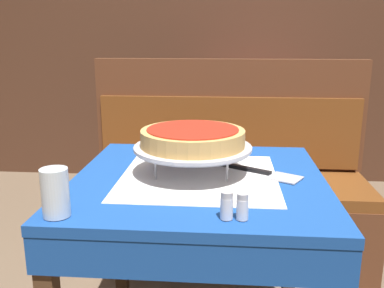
{
  "coord_description": "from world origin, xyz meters",
  "views": [
    {
      "loc": [
        0.09,
        -1.31,
        1.19
      ],
      "look_at": [
        -0.02,
        -0.01,
        0.85
      ],
      "focal_mm": 40.0,
      "sensor_mm": 36.0,
      "label": 1
    }
  ],
  "objects": [
    {
      "name": "back_wall_panel",
      "position": [
        0.0,
        2.19,
        1.2
      ],
      "size": [
        6.0,
        0.04,
        2.4
      ],
      "primitive_type": "cube",
      "color": "#4C2D1E",
      "rests_on": "ground_plane"
    },
    {
      "name": "water_glass_near",
      "position": [
        -0.34,
        -0.34,
        0.8
      ],
      "size": [
        0.07,
        0.07,
        0.12
      ],
      "color": "silver",
      "rests_on": "dining_table_front"
    },
    {
      "name": "pepper_shaker",
      "position": [
        0.13,
        -0.32,
        0.77
      ],
      "size": [
        0.03,
        0.03,
        0.07
      ],
      "color": "silver",
      "rests_on": "dining_table_front"
    },
    {
      "name": "pizza_server",
      "position": [
        0.2,
        0.05,
        0.74
      ],
      "size": [
        0.28,
        0.2,
        0.01
      ],
      "color": "#BCBCC1",
      "rests_on": "dining_table_front"
    },
    {
      "name": "pizza_pan_stand",
      "position": [
        -0.02,
        0.02,
        0.83
      ],
      "size": [
        0.38,
        0.38,
        0.09
      ],
      "color": "#ADADB2",
      "rests_on": "dining_table_front"
    },
    {
      "name": "salt_shaker",
      "position": [
        0.09,
        -0.32,
        0.78
      ],
      "size": [
        0.03,
        0.03,
        0.07
      ],
      "color": "silver",
      "rests_on": "dining_table_front"
    },
    {
      "name": "condiment_caddy",
      "position": [
        0.24,
        1.64,
        0.78
      ],
      "size": [
        0.12,
        0.12,
        0.15
      ],
      "color": "black",
      "rests_on": "dining_table_rear"
    },
    {
      "name": "booth_bench",
      "position": [
        0.1,
        0.86,
        0.31
      ],
      "size": [
        1.48,
        0.51,
        1.06
      ],
      "color": "brown",
      "rests_on": "ground_plane"
    },
    {
      "name": "dining_table_rear",
      "position": [
        0.3,
        1.68,
        0.64
      ],
      "size": [
        0.69,
        0.69,
        0.75
      ],
      "color": "red",
      "rests_on": "ground_plane"
    },
    {
      "name": "dining_table_front",
      "position": [
        0.0,
        0.0,
        0.65
      ],
      "size": [
        0.81,
        0.81,
        0.74
      ],
      "color": "#194799",
      "rests_on": "ground_plane"
    },
    {
      "name": "deep_dish_pizza",
      "position": [
        -0.02,
        0.02,
        0.86
      ],
      "size": [
        0.34,
        0.34,
        0.06
      ],
      "color": "tan",
      "rests_on": "pizza_pan_stand"
    }
  ]
}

